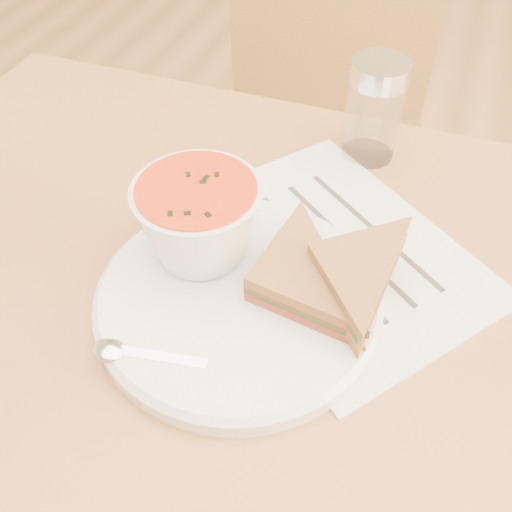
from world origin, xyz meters
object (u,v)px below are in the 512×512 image
at_px(chair_far, 332,167).
at_px(soup_bowl, 199,223).
at_px(dining_table, 265,478).
at_px(condiment_shaker, 374,111).
at_px(plate, 238,299).

xyz_separation_m(chair_far, soup_bowl, (-0.01, -0.57, 0.35)).
xyz_separation_m(dining_table, condiment_shaker, (0.03, 0.27, 0.43)).
height_order(dining_table, condiment_shaker, condiment_shaker).
bearing_deg(plate, chair_far, 93.64).
distance_m(chair_far, condiment_shaker, 0.49).
bearing_deg(plate, dining_table, -1.18).
height_order(plate, condiment_shaker, condiment_shaker).
xyz_separation_m(dining_table, soup_bowl, (-0.08, 0.04, 0.43)).
bearing_deg(soup_bowl, chair_far, 88.73).
bearing_deg(dining_table, plate, 178.82).
bearing_deg(condiment_shaker, plate, -102.86).
xyz_separation_m(dining_table, plate, (-0.03, 0.00, 0.38)).
distance_m(chair_far, soup_bowl, 0.66).
height_order(dining_table, soup_bowl, soup_bowl).
height_order(dining_table, chair_far, chair_far).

